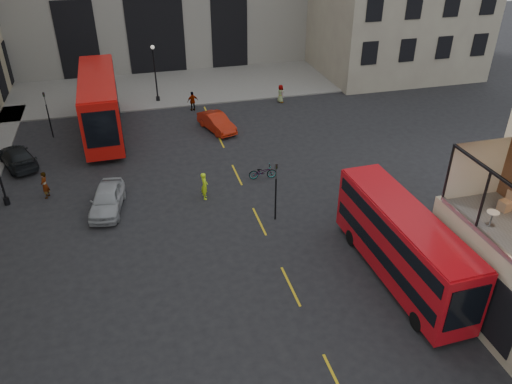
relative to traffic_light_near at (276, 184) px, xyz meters
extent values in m
plane|color=black|center=(1.00, -12.00, -2.42)|extent=(140.00, 140.00, 0.00)
cube|color=black|center=(5.98, -12.00, -0.42)|extent=(0.08, 9.20, 3.00)
cube|color=beige|center=(7.50, -7.00, 3.62)|extent=(3.00, 0.04, 2.90)
cube|color=black|center=(-4.00, 30.96, 2.58)|extent=(6.00, 0.12, 10.00)
cube|color=black|center=(-12.00, 30.96, 1.58)|extent=(4.00, 0.12, 8.00)
cube|color=black|center=(4.00, 30.96, 1.58)|extent=(4.00, 0.12, 8.00)
cube|color=slate|center=(-5.00, 26.00, -2.36)|extent=(40.00, 12.00, 0.12)
cylinder|color=black|center=(0.00, 0.00, -1.02)|extent=(0.10, 0.10, 2.80)
imported|color=black|center=(0.00, 0.00, 0.88)|extent=(0.16, 0.20, 1.00)
cylinder|color=black|center=(-14.00, 16.00, -1.02)|extent=(0.10, 0.10, 2.80)
imported|color=black|center=(-14.00, 16.00, 0.88)|extent=(0.16, 0.20, 1.00)
cylinder|color=black|center=(-16.00, 6.00, -2.17)|extent=(0.36, 0.36, 0.50)
cylinder|color=black|center=(-5.00, 22.00, 0.08)|extent=(0.14, 0.14, 5.00)
cylinder|color=black|center=(-5.00, 22.00, -2.17)|extent=(0.36, 0.36, 0.50)
sphere|color=silver|center=(-5.00, 22.00, 2.73)|extent=(0.36, 0.36, 0.36)
cube|color=#B80C15|center=(4.50, -6.67, -0.31)|extent=(2.58, 9.98, 3.51)
cube|color=black|center=(4.50, -6.67, -0.80)|extent=(2.60, 9.44, 0.72)
cube|color=black|center=(4.50, -6.67, 0.77)|extent=(2.60, 9.44, 0.72)
cube|color=#B80C15|center=(4.50, -6.67, 1.48)|extent=(2.48, 9.78, 0.11)
cylinder|color=black|center=(3.39, -3.53, -1.97)|extent=(0.28, 0.91, 0.90)
cylinder|color=black|center=(5.40, -3.46, -1.97)|extent=(0.28, 0.91, 0.90)
cylinder|color=black|center=(3.61, -10.17, -1.97)|extent=(0.28, 0.91, 0.90)
cylinder|color=black|center=(5.62, -10.10, -1.97)|extent=(0.28, 0.91, 0.90)
cube|color=red|center=(-9.91, 15.83, 0.17)|extent=(2.98, 12.19, 4.31)
cube|color=black|center=(-9.91, 15.83, -0.44)|extent=(3.00, 11.53, 0.88)
cube|color=black|center=(-9.91, 15.83, 1.49)|extent=(3.00, 11.53, 0.88)
cube|color=red|center=(-9.91, 15.83, 2.36)|extent=(2.86, 11.95, 0.13)
cylinder|color=black|center=(-11.24, 19.69, -1.87)|extent=(0.33, 1.11, 1.10)
cylinder|color=black|center=(-8.72, 19.73, -1.87)|extent=(0.33, 1.11, 1.10)
cylinder|color=black|center=(-11.09, 11.55, -1.87)|extent=(0.33, 1.11, 1.10)
cylinder|color=black|center=(-8.58, 11.60, -1.87)|extent=(0.33, 1.11, 1.10)
imported|color=#A0A3A8|center=(-9.76, 3.68, -1.66)|extent=(2.54, 4.71, 1.52)
imported|color=#AA1D0A|center=(-0.88, 13.96, -1.72)|extent=(2.80, 4.55, 1.42)
imported|color=black|center=(-16.00, 11.47, -1.74)|extent=(3.64, 5.10, 1.37)
imported|color=gray|center=(0.61, 5.07, -1.92)|extent=(1.97, 0.86, 1.00)
imported|color=#CCFF1A|center=(-3.69, 3.50, -1.51)|extent=(0.51, 0.71, 1.84)
imported|color=gray|center=(-11.57, 23.24, -1.63)|extent=(0.90, 0.78, 1.59)
imported|color=gray|center=(-10.30, 19.51, -1.49)|extent=(1.39, 1.17, 1.87)
imported|color=gray|center=(-2.12, 18.90, -1.54)|extent=(1.11, 0.67, 1.77)
imported|color=gray|center=(6.20, 18.87, -1.58)|extent=(0.73, 0.93, 1.69)
imported|color=gray|center=(-13.60, 6.24, -1.51)|extent=(0.61, 0.76, 1.82)
cylinder|color=white|center=(6.84, -9.35, 2.82)|extent=(0.53, 0.53, 0.04)
cylinder|color=slate|center=(6.84, -9.35, 2.50)|extent=(0.07, 0.07, 0.62)
cylinder|color=slate|center=(6.84, -9.35, 2.19)|extent=(0.39, 0.39, 0.03)
cube|color=tan|center=(8.19, -8.51, 2.42)|extent=(0.54, 0.54, 0.50)
cube|color=tan|center=(8.40, -8.47, 2.89)|extent=(0.12, 0.46, 0.44)
camera|label=1|loc=(-7.58, -24.01, 14.53)|focal=35.00mm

